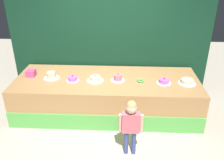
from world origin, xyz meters
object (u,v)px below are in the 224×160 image
object	(u,v)px
cake_far_left	(51,76)
cake_far_right	(187,82)
pink_box	(31,73)
donut	(141,81)
cake_right	(164,81)
cake_center_left	(95,79)
cake_center_right	(118,78)
cake_left	(73,79)
child_figure	(131,121)

from	to	relation	value
cake_far_left	cake_far_right	size ratio (longest dim) A/B	0.95
pink_box	donut	bearing A→B (deg)	-3.70
pink_box	cake_right	bearing A→B (deg)	-4.01
cake_far_left	cake_center_left	distance (m)	0.91
cake_far_left	cake_far_right	xyz separation A→B (m)	(2.73, -0.10, -0.02)
cake_right	cake_center_left	bearing A→B (deg)	178.49
donut	pink_box	bearing A→B (deg)	176.30
donut	cake_far_left	bearing A→B (deg)	178.02
pink_box	cake_center_right	distance (m)	1.82
cake_right	donut	bearing A→B (deg)	174.44
donut	cake_right	size ratio (longest dim) A/B	0.50
pink_box	donut	xyz separation A→B (m)	(2.27, -0.15, -0.05)
cake_far_right	cake_center_left	bearing A→B (deg)	179.13
donut	cake_left	distance (m)	1.36
child_figure	cake_center_right	size ratio (longest dim) A/B	3.51
cake_left	cake_center_left	size ratio (longest dim) A/B	0.77
child_figure	cake_left	size ratio (longest dim) A/B	3.85
donut	cake_center_left	distance (m)	0.91
cake_center_left	donut	bearing A→B (deg)	0.52
cake_center_right	cake_right	world-z (taller)	cake_center_right
pink_box	cake_left	bearing A→B (deg)	-10.38
pink_box	cake_far_left	distance (m)	0.46
cake_far_left	cake_left	xyz separation A→B (m)	(0.45, -0.08, -0.02)
cake_center_left	cake_center_right	bearing A→B (deg)	5.02
cake_center_right	child_figure	bearing A→B (deg)	-78.77
cake_left	cake_right	bearing A→B (deg)	-0.78
child_figure	cake_far_left	xyz separation A→B (m)	(-1.61, 1.25, 0.17)
cake_center_right	cake_right	distance (m)	0.91
cake_center_left	cake_center_right	xyz separation A→B (m)	(0.45, 0.04, 0.01)
cake_right	child_figure	bearing A→B (deg)	-120.30
child_figure	cake_far_right	size ratio (longest dim) A/B	2.91
donut	cake_right	distance (m)	0.46
cake_right	cake_far_right	size ratio (longest dim) A/B	0.83
cake_far_right	pink_box	bearing A→B (deg)	176.71
cake_center_left	cake_right	world-z (taller)	cake_center_left
cake_right	cake_far_right	xyz separation A→B (m)	(0.45, 0.01, 0.00)
cake_far_right	cake_far_left	bearing A→B (deg)	177.92
cake_far_right	child_figure	bearing A→B (deg)	-134.29
pink_box	cake_center_left	distance (m)	1.37
pink_box	child_figure	bearing A→B (deg)	-32.91
child_figure	cake_far_left	bearing A→B (deg)	142.12
cake_far_left	cake_far_right	bearing A→B (deg)	-2.08
cake_far_left	cake_center_left	size ratio (longest dim) A/B	0.97
cake_far_left	cake_right	distance (m)	2.28
donut	cake_far_left	distance (m)	1.82
child_figure	cake_center_left	size ratio (longest dim) A/B	2.95
donut	cake_right	xyz separation A→B (m)	(0.45, -0.04, 0.02)
child_figure	cake_center_right	distance (m)	1.25
cake_center_left	pink_box	bearing A→B (deg)	173.51
child_figure	cake_far_left	size ratio (longest dim) A/B	3.05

